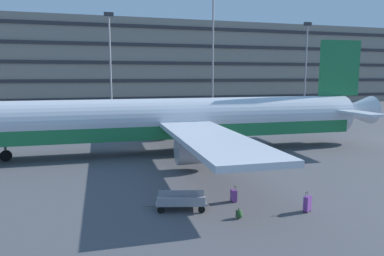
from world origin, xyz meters
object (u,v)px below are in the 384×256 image
Objects in this scene: airliner at (174,121)px; baggage_cart at (181,201)px; suitcase_red at (234,195)px; suitcase_orange at (307,203)px; backpack_teal at (239,214)px.

airliner is 14.39m from baggage_cart.
airliner is 47.80× the size of suitcase_red.
baggage_cart is (-6.17, 2.17, -0.01)m from suitcase_orange.
suitcase_red is at bearing 74.09° from backpack_teal.
airliner is 12.51× the size of baggage_cart.
suitcase_orange is 3.93m from suitcase_red.
baggage_cart is (-2.44, 2.01, 0.20)m from backpack_teal.
suitcase_red is (-3.09, 2.42, -0.07)m from suitcase_orange.
suitcase_red reaches higher than baggage_cart.
suitcase_orange is at bearing -19.33° from baggage_cart.
baggage_cart is at bearing 160.67° from suitcase_orange.
suitcase_red is at bearing 141.90° from suitcase_orange.
airliner reaches higher than backpack_teal.
backpack_teal is at bearing -39.57° from baggage_cart.
backpack_teal is at bearing -105.91° from suitcase_red.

